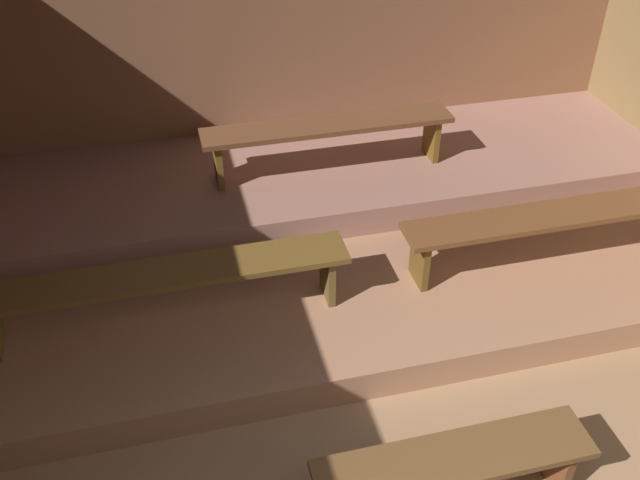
% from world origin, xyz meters
% --- Properties ---
extents(ground, '(6.79, 5.47, 0.08)m').
position_xyz_m(ground, '(0.00, 2.34, -0.04)').
color(ground, '#9F7754').
extents(wall_back, '(6.79, 0.06, 2.69)m').
position_xyz_m(wall_back, '(0.00, 4.70, 1.35)').
color(wall_back, brown).
rests_on(wall_back, ground).
extents(platform_lower, '(5.99, 3.00, 0.24)m').
position_xyz_m(platform_lower, '(0.00, 3.17, 0.12)').
color(platform_lower, '#AB7657').
rests_on(platform_lower, ground).
extents(platform_middle, '(5.99, 1.57, 0.24)m').
position_xyz_m(platform_middle, '(0.00, 3.89, 0.36)').
color(platform_middle, '#A17061').
rests_on(platform_middle, platform_lower).
extents(bench_floor_center, '(1.52, 0.33, 0.43)m').
position_xyz_m(bench_floor_center, '(-0.07, 0.85, 0.34)').
color(bench_floor_center, brown).
rests_on(bench_floor_center, ground).
extents(bench_lower_left, '(2.45, 0.33, 0.43)m').
position_xyz_m(bench_lower_left, '(-1.45, 2.47, 0.60)').
color(bench_lower_left, brown).
rests_on(bench_lower_left, platform_lower).
extents(bench_lower_right, '(2.45, 0.33, 0.43)m').
position_xyz_m(bench_lower_right, '(1.45, 2.47, 0.60)').
color(bench_lower_right, brown).
rests_on(bench_lower_right, platform_lower).
extents(bench_middle_center, '(2.08, 0.33, 0.43)m').
position_xyz_m(bench_middle_center, '(0.00, 3.79, 0.84)').
color(bench_middle_center, brown).
rests_on(bench_middle_center, platform_middle).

